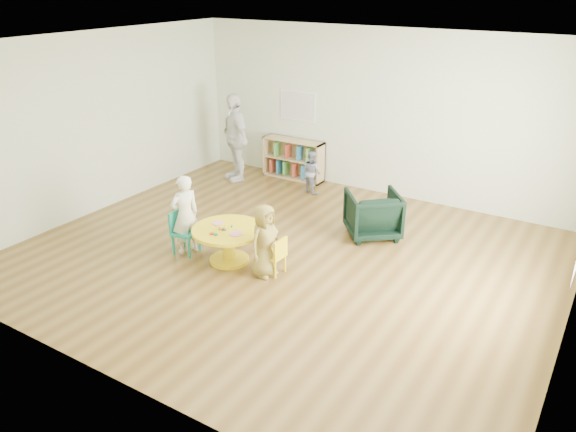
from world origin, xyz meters
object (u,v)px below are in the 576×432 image
object	(u,v)px
activity_table	(228,239)
armchair	(373,214)
bookshelf	(294,159)
child_left	(185,215)
kid_chair_left	(183,230)
adult_caretaker	(235,137)
child_right	(265,241)
toddler	(312,172)
kid_chair_right	(275,255)

from	to	relation	value
activity_table	armchair	size ratio (longest dim) A/B	1.29
bookshelf	child_left	bearing A→B (deg)	-83.75
kid_chair_left	adult_caretaker	bearing A→B (deg)	-164.22
child_left	adult_caretaker	size ratio (longest dim) A/B	0.69
child_left	child_right	bearing A→B (deg)	113.42
child_left	toddler	world-z (taller)	child_left
armchair	adult_caretaker	xyz separation A→B (m)	(-3.20, 0.94, 0.47)
kid_chair_right	child_right	distance (m)	0.25
kid_chair_left	armchair	bearing A→B (deg)	125.73
kid_chair_left	bookshelf	distance (m)	3.48
kid_chair_left	child_left	world-z (taller)	child_left
armchair	child_right	distance (m)	1.94
child_right	kid_chair_right	bearing A→B (deg)	-35.08
kid_chair_right	adult_caretaker	distance (m)	3.77
kid_chair_left	armchair	xyz separation A→B (m)	(2.00, 1.87, 0.01)
kid_chair_right	toddler	size ratio (longest dim) A/B	0.67
kid_chair_left	child_right	distance (m)	1.33
bookshelf	armchair	distance (m)	2.83
kid_chair_left	child_left	distance (m)	0.24
kid_chair_left	armchair	size ratio (longest dim) A/B	0.82
bookshelf	child_left	distance (m)	3.47
bookshelf	toddler	distance (m)	0.84
armchair	child_left	distance (m)	2.70
child_right	adult_caretaker	bearing A→B (deg)	52.36
kid_chair_right	child_left	bearing A→B (deg)	98.20
activity_table	armchair	distance (m)	2.19
activity_table	armchair	bearing A→B (deg)	53.69
activity_table	bookshelf	bearing A→B (deg)	107.16
child_left	child_right	world-z (taller)	child_left
child_left	armchair	bearing A→B (deg)	155.21
bookshelf	toddler	xyz separation A→B (m)	(0.68, -0.50, 0.01)
activity_table	kid_chair_right	world-z (taller)	activity_table
child_right	adult_caretaker	distance (m)	3.75
activity_table	child_right	xyz separation A→B (m)	(0.62, -0.05, 0.15)
kid_chair_left	child_left	size ratio (longest dim) A/B	0.54
kid_chair_left	child_right	xyz separation A→B (m)	(1.32, 0.05, 0.16)
kid_chair_right	bookshelf	xyz separation A→B (m)	(-1.75, 3.31, 0.09)
activity_table	toddler	bearing A→B (deg)	97.12
kid_chair_right	child_right	xyz separation A→B (m)	(-0.10, -0.10, 0.21)
activity_table	adult_caretaker	xyz separation A→B (m)	(-1.90, 2.71, 0.48)
adult_caretaker	child_left	bearing A→B (deg)	-35.71
activity_table	child_right	size ratio (longest dim) A/B	1.00
kid_chair_left	kid_chair_right	xyz separation A→B (m)	(1.42, 0.15, -0.06)
child_left	adult_caretaker	world-z (taller)	adult_caretaker
kid_chair_right	child_left	xyz separation A→B (m)	(-1.38, -0.13, 0.29)
armchair	adult_caretaker	size ratio (longest dim) A/B	0.46
kid_chair_left	adult_caretaker	xyz separation A→B (m)	(-1.20, 2.81, 0.48)
child_right	armchair	bearing A→B (deg)	-10.54
toddler	child_left	bearing A→B (deg)	106.37
child_right	toddler	distance (m)	3.07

